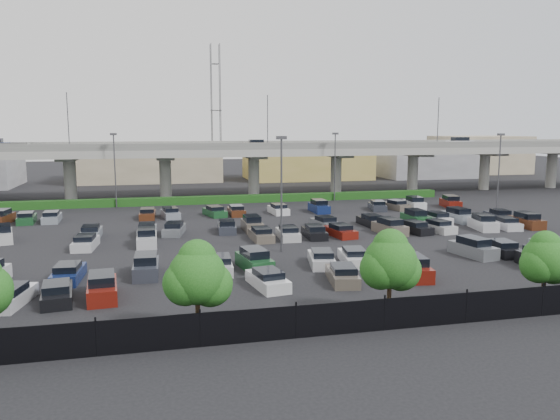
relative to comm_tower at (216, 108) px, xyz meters
name	(u,v)px	position (x,y,z in m)	size (l,w,h in m)	color
ground	(263,235)	(-4.00, -74.00, -15.61)	(280.00, 280.00, 0.00)	black
overpass	(221,154)	(-4.21, -41.99, -8.64)	(150.00, 13.00, 15.80)	gray
hedge	(229,199)	(-4.00, -49.00, -15.06)	(66.00, 1.60, 1.10)	#193F12
fence	(366,316)	(-4.05, -102.00, -14.71)	(70.00, 0.10, 2.00)	black
tree_row	(370,262)	(-3.30, -100.53, -12.09)	(65.07, 3.66, 5.94)	#332316
parked_cars	(284,235)	(-2.63, -77.50, -14.99)	(63.15, 41.67, 1.67)	maroon
light_poles	(220,174)	(-8.12, -72.00, -9.37)	(66.90, 48.38, 10.30)	#46464A
distant_buildings	(262,162)	(8.38, -12.19, -11.87)	(138.00, 24.00, 9.00)	gray
comm_tower	(216,108)	(0.00, 0.00, 0.00)	(2.40, 2.40, 30.00)	#46464A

